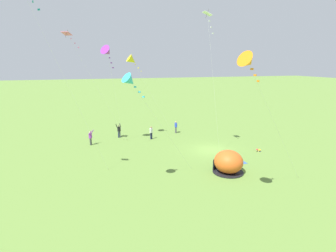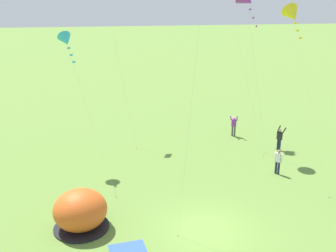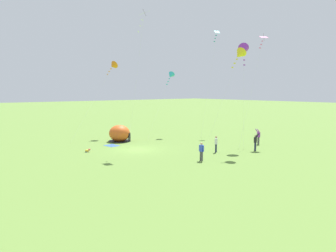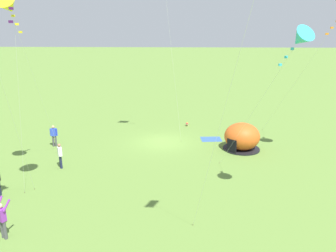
% 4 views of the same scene
% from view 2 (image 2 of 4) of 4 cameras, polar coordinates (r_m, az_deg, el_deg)
% --- Properties ---
extents(ground_plane, '(300.00, 300.00, 0.00)m').
position_cam_2_polar(ground_plane, '(20.61, 5.63, -14.81)').
color(ground_plane, olive).
extents(popup_tent, '(2.81, 2.81, 2.10)m').
position_cam_2_polar(popup_tent, '(20.65, -12.59, -11.90)').
color(popup_tent, '#D8591E').
rests_on(popup_tent, ground).
extents(picnic_blanket, '(1.81, 1.45, 0.01)m').
position_cam_2_polar(picnic_blanket, '(19.23, -5.85, -17.49)').
color(picnic_blanket, '#3359A5').
rests_on(picnic_blanket, ground).
extents(person_with_toddler, '(0.40, 0.52, 1.72)m').
position_cam_2_polar(person_with_toddler, '(26.97, 15.67, -4.84)').
color(person_with_toddler, '#1E2347').
rests_on(person_with_toddler, ground).
extents(person_flying_kite, '(0.60, 0.71, 1.89)m').
position_cam_2_polar(person_flying_kite, '(31.13, 15.88, -1.68)').
color(person_flying_kite, '#1E2347').
rests_on(person_flying_kite, ground).
extents(person_strolling, '(0.72, 0.65, 1.89)m').
position_cam_2_polar(person_strolling, '(33.47, 9.53, 0.16)').
color(person_strolling, '#4C4C51').
rests_on(person_strolling, ground).
extents(kite_cyan, '(3.22, 6.73, 9.14)m').
position_cam_2_polar(kite_cyan, '(26.97, -14.60, 11.93)').
color(kite_cyan, silver).
rests_on(kite_cyan, ground).
extents(kite_yellow, '(1.19, 6.50, 10.87)m').
position_cam_2_polar(kite_yellow, '(27.33, 17.61, 15.13)').
color(kite_yellow, silver).
rests_on(kite_yellow, ground).
extents(kite_purple, '(2.59, 2.59, 11.83)m').
position_cam_2_polar(kite_purple, '(29.35, 11.32, 17.55)').
color(kite_purple, silver).
rests_on(kite_purple, ground).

